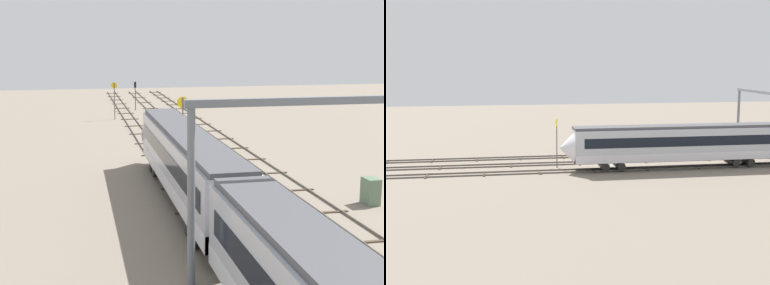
{
  "view_description": "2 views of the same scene",
  "coord_description": "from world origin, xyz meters",
  "views": [
    {
      "loc": [
        -42.91,
        11.38,
        11.09
      ],
      "look_at": [
        1.46,
        2.22,
        2.58
      ],
      "focal_mm": 52.77,
      "sensor_mm": 36.0,
      "label": 1
    },
    {
      "loc": [
        13.93,
        61.3,
        12.56
      ],
      "look_at": [
        4.22,
        0.85,
        2.69
      ],
      "focal_mm": 49.33,
      "sensor_mm": 36.0,
      "label": 2
    }
  ],
  "objects": [
    {
      "name": "track_near_foreground",
      "position": [
        0.0,
        -4.31,
        0.07
      ],
      "size": [
        145.43,
        2.4,
        0.16
      ],
      "color": "#59544C",
      "rests_on": "ground"
    },
    {
      "name": "track_with_train",
      "position": [
        0.0,
        4.31,
        0.07
      ],
      "size": [
        145.43,
        2.4,
        0.16
      ],
      "color": "#59544C",
      "rests_on": "ground"
    },
    {
      "name": "speed_sign_near_foreground",
      "position": [
        33.71,
        6.29,
        3.2
      ],
      "size": [
        0.14,
        0.83,
        5.05
      ],
      "color": "#4C4C51",
      "rests_on": "ground"
    },
    {
      "name": "relay_cabinet",
      "position": [
        -9.56,
        -7.76,
        0.9
      ],
      "size": [
        1.26,
        0.9,
        1.8
      ],
      "color": "#597259",
      "rests_on": "ground"
    },
    {
      "name": "track_second_near",
      "position": [
        -0.0,
        0.0,
        0.07
      ],
      "size": [
        145.43,
        2.4,
        0.16
      ],
      "color": "#59544C",
      "rests_on": "ground"
    },
    {
      "name": "ground_plane",
      "position": [
        0.0,
        0.0,
        0.0
      ],
      "size": [
        161.43,
        161.43,
        0.0
      ],
      "primitive_type": "plane",
      "color": "gray"
    },
    {
      "name": "speed_sign_mid_trackside",
      "position": [
        6.88,
        1.95,
        3.82
      ],
      "size": [
        0.14,
        1.03,
        5.78
      ],
      "color": "#4C4C51",
      "rests_on": "ground"
    },
    {
      "name": "signal_light_trackside_departure",
      "position": [
        43.2,
        2.47,
        2.85
      ],
      "size": [
        0.31,
        0.32,
        4.34
      ],
      "color": "#4C4C51",
      "rests_on": "ground"
    },
    {
      "name": "overhead_gantry",
      "position": [
        -19.42,
        -0.04,
        6.07
      ],
      "size": [
        0.4,
        13.81,
        8.44
      ],
      "color": "slate",
      "rests_on": "ground"
    }
  ]
}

